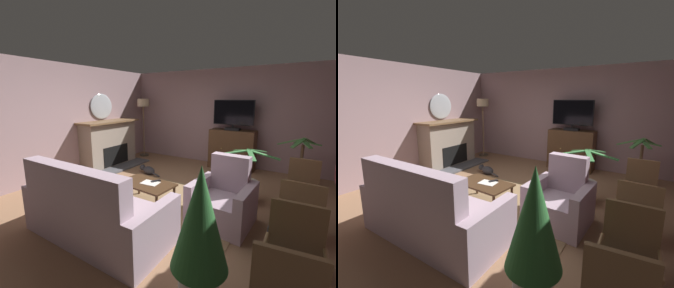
% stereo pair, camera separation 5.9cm
% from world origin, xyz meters
% --- Properties ---
extents(ground_plane, '(6.09, 6.51, 0.04)m').
position_xyz_m(ground_plane, '(0.00, 0.00, -0.02)').
color(ground_plane, '#936B4C').
extents(wall_back, '(6.09, 0.10, 2.63)m').
position_xyz_m(wall_back, '(0.00, 3.01, 1.32)').
color(wall_back, gray).
rests_on(wall_back, ground_plane).
extents(wall_left, '(0.10, 6.51, 2.63)m').
position_xyz_m(wall_left, '(-2.79, 0.00, 1.32)').
color(wall_left, gray).
rests_on(wall_left, ground_plane).
extents(rug_central, '(2.52, 1.88, 0.01)m').
position_xyz_m(rug_central, '(0.15, 0.05, 0.01)').
color(rug_central, '#8E704C').
rests_on(rug_central, ground_plane).
extents(fireplace, '(0.97, 1.79, 1.25)m').
position_xyz_m(fireplace, '(-2.47, 1.17, 0.60)').
color(fireplace, '#4C4C51').
rests_on(fireplace, ground_plane).
extents(wall_mirror_oval, '(0.06, 0.75, 0.68)m').
position_xyz_m(wall_mirror_oval, '(-2.71, 1.17, 1.62)').
color(wall_mirror_oval, '#B2B7BF').
extents(tv_cabinet, '(1.15, 0.50, 1.03)m').
position_xyz_m(tv_cabinet, '(0.47, 2.66, 0.49)').
color(tv_cabinet, '#352315').
rests_on(tv_cabinet, ground_plane).
extents(television, '(1.02, 0.20, 0.77)m').
position_xyz_m(television, '(0.47, 2.60, 1.44)').
color(television, black).
rests_on(television, tv_cabinet).
extents(coffee_table, '(0.99, 0.65, 0.40)m').
position_xyz_m(coffee_table, '(-0.16, -0.22, 0.36)').
color(coffee_table, '#422B19').
rests_on(coffee_table, ground_plane).
extents(tv_remote, '(0.13, 0.17, 0.02)m').
position_xyz_m(tv_remote, '(-0.05, -0.08, 0.41)').
color(tv_remote, black).
rests_on(tv_remote, coffee_table).
extents(folded_newspaper, '(0.32, 0.24, 0.01)m').
position_xyz_m(folded_newspaper, '(-0.10, -0.19, 0.41)').
color(folded_newspaper, silver).
rests_on(folded_newspaper, coffee_table).
extents(sofa_floral, '(2.01, 0.94, 1.06)m').
position_xyz_m(sofa_floral, '(-0.17, -1.34, 0.34)').
color(sofa_floral, '#AD93A3').
rests_on(sofa_floral, ground_plane).
extents(armchair_facing_sofa, '(0.89, 0.86, 0.98)m').
position_xyz_m(armchair_facing_sofa, '(1.15, -0.05, 0.32)').
color(armchair_facing_sofa, '#AD93A3').
rests_on(armchair_facing_sofa, ground_plane).
extents(side_chair_mid_row, '(0.47, 0.46, 1.00)m').
position_xyz_m(side_chair_mid_row, '(2.13, -1.28, 0.53)').
color(side_chair_mid_row, '#42567A').
rests_on(side_chair_mid_row, ground_plane).
extents(side_chair_far_end, '(0.53, 0.48, 0.91)m').
position_xyz_m(side_chair_far_end, '(2.13, -0.47, 0.50)').
color(side_chair_far_end, '#42567A').
rests_on(side_chair_far_end, ground_plane).
extents(side_chair_tucked_against_wall, '(0.44, 0.48, 1.02)m').
position_xyz_m(side_chair_tucked_against_wall, '(2.13, 0.25, 0.53)').
color(side_chair_tucked_against_wall, '#42567A').
rests_on(side_chair_tucked_against_wall, ground_plane).
extents(potted_plant_small_fern_corner, '(1.01, 0.89, 0.97)m').
position_xyz_m(potted_plant_small_fern_corner, '(1.28, 0.85, 0.24)').
color(potted_plant_small_fern_corner, beige).
rests_on(potted_plant_small_fern_corner, ground_plane).
extents(potted_plant_tall_palm_by_window, '(0.52, 0.52, 1.31)m').
position_xyz_m(potted_plant_tall_palm_by_window, '(1.42, -1.52, 0.73)').
color(potted_plant_tall_palm_by_window, beige).
rests_on(potted_plant_tall_palm_by_window, ground_plane).
extents(potted_plant_leafy_by_curtain, '(0.80, 0.79, 1.05)m').
position_xyz_m(potted_plant_leafy_by_curtain, '(2.07, 2.16, 0.24)').
color(potted_plant_leafy_by_curtain, beige).
rests_on(potted_plant_leafy_by_curtain, ground_plane).
extents(cat, '(0.68, 0.24, 0.21)m').
position_xyz_m(cat, '(-1.14, 1.12, 0.10)').
color(cat, '#2D2D33').
rests_on(cat, ground_plane).
extents(floor_lamp, '(0.37, 0.37, 1.82)m').
position_xyz_m(floor_lamp, '(-2.34, 2.53, 1.51)').
color(floor_lamp, '#4C4233').
rests_on(floor_lamp, ground_plane).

